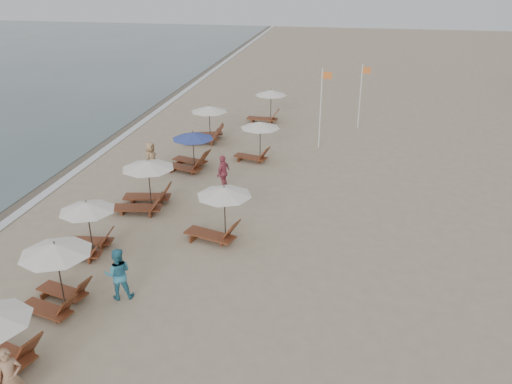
% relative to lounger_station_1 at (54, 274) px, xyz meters
% --- Properties ---
extents(ground, '(160.00, 160.00, 0.00)m').
position_rel_lounger_station_1_xyz_m(ground, '(5.74, 1.12, -1.27)').
color(ground, tan).
rests_on(ground, ground).
extents(wet_sand_band, '(3.20, 140.00, 0.01)m').
position_rel_lounger_station_1_xyz_m(wet_sand_band, '(-6.76, 11.12, -1.27)').
color(wet_sand_band, '#6B5E4C').
rests_on(wet_sand_band, ground).
extents(foam_line, '(0.50, 140.00, 0.02)m').
position_rel_lounger_station_1_xyz_m(foam_line, '(-5.46, 11.12, -1.26)').
color(foam_line, white).
rests_on(foam_line, ground).
extents(lounger_station_1, '(2.52, 2.28, 2.39)m').
position_rel_lounger_station_1_xyz_m(lounger_station_1, '(0.00, 0.00, 0.00)').
color(lounger_station_1, brown).
rests_on(lounger_station_1, ground).
extents(lounger_station_2, '(2.40, 2.10, 2.18)m').
position_rel_lounger_station_1_xyz_m(lounger_station_2, '(-0.72, 3.39, -0.15)').
color(lounger_station_2, brown).
rests_on(lounger_station_2, ground).
extents(lounger_station_3, '(2.83, 2.37, 2.33)m').
position_rel_lounger_station_1_xyz_m(lounger_station_3, '(-0.02, 7.60, -0.17)').
color(lounger_station_3, brown).
rests_on(lounger_station_3, ground).
extents(lounger_station_4, '(2.64, 2.38, 2.08)m').
position_rel_lounger_station_1_xyz_m(lounger_station_4, '(0.50, 12.76, -0.24)').
color(lounger_station_4, brown).
rests_on(lounger_station_4, ground).
extents(lounger_station_5, '(2.75, 2.59, 2.28)m').
position_rel_lounger_station_1_xyz_m(lounger_station_5, '(0.08, 17.51, -0.20)').
color(lounger_station_5, brown).
rests_on(lounger_station_5, ground).
extents(inland_station_0, '(2.85, 2.24, 2.22)m').
position_rel_lounger_station_1_xyz_m(inland_station_0, '(3.97, 5.38, 0.03)').
color(inland_station_0, brown).
rests_on(inland_station_0, ground).
extents(inland_station_1, '(2.67, 2.24, 2.22)m').
position_rel_lounger_station_1_xyz_m(inland_station_1, '(3.82, 14.71, 0.13)').
color(inland_station_1, brown).
rests_on(inland_station_1, ground).
extents(inland_station_2, '(2.81, 2.24, 2.22)m').
position_rel_lounger_station_1_xyz_m(inland_station_2, '(3.13, 22.47, 0.03)').
color(inland_station_2, brown).
rests_on(inland_station_2, ground).
extents(beachgoer_near, '(0.74, 0.70, 1.71)m').
position_rel_lounger_station_1_xyz_m(beachgoer_near, '(1.02, -3.95, -0.42)').
color(beachgoer_near, '#AB7D5D').
rests_on(beachgoer_near, ground).
extents(beachgoer_mid_a, '(1.08, 0.97, 1.84)m').
position_rel_lounger_station_1_xyz_m(beachgoer_mid_a, '(1.74, 0.88, -0.35)').
color(beachgoer_mid_a, teal).
rests_on(beachgoer_mid_a, ground).
extents(beachgoer_far_a, '(0.73, 1.13, 1.79)m').
position_rel_lounger_station_1_xyz_m(beachgoer_far_a, '(2.98, 10.34, -0.38)').
color(beachgoer_far_a, '#B6495D').
rests_on(beachgoer_far_a, ground).
extents(beachgoer_far_b, '(0.66, 0.93, 1.80)m').
position_rel_lounger_station_1_xyz_m(beachgoer_far_b, '(-1.24, 11.56, -0.37)').
color(beachgoer_far_b, tan).
rests_on(beachgoer_far_b, ground).
extents(flag_pole_near, '(0.59, 0.08, 4.78)m').
position_rel_lounger_station_1_xyz_m(flag_pole_near, '(7.19, 17.60, 1.37)').
color(flag_pole_near, silver).
rests_on(flag_pole_near, ground).
extents(flag_pole_far, '(0.60, 0.08, 4.28)m').
position_rel_lounger_station_1_xyz_m(flag_pole_far, '(9.51, 22.20, 1.11)').
color(flag_pole_far, silver).
rests_on(flag_pole_far, ground).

